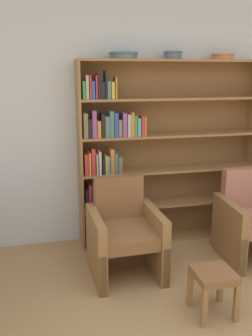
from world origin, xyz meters
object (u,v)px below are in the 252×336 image
object	(u,v)px
bowl_slate	(124,55)
bowl_sage	(223,56)
bookshelf	(152,155)
armchair_leather	(124,233)
bowl_terracotta	(173,55)
footstool	(214,280)

from	to	relation	value
bowl_slate	bowl_sage	size ratio (longest dim) A/B	1.22
bowl_slate	bowl_sage	bearing A→B (deg)	0.00
bookshelf	bowl_sage	xyz separation A→B (m)	(0.77, -0.02, 1.05)
armchair_leather	bowl_terracotta	bearing A→B (deg)	-137.68
bowl_slate	bowl_terracotta	distance (m)	0.53
bowl_slate	bowl_terracotta	xyz separation A→B (m)	(0.53, 0.00, 0.01)
bowl_terracotta	armchair_leather	bearing A→B (deg)	-136.23
bowl_slate	footstool	distance (m)	2.29
bowl_terracotta	armchair_leather	distance (m)	1.89
bowl_terracotta	footstool	bearing A→B (deg)	-95.43
bookshelf	footstool	bearing A→B (deg)	-87.35
bookshelf	bowl_terracotta	distance (m)	1.08
bowl_slate	armchair_leather	size ratio (longest dim) A/B	0.33
bowl_sage	armchair_leather	world-z (taller)	bowl_sage
bowl_sage	footstool	bearing A→B (deg)	-115.98
bookshelf	armchair_leather	distance (m)	0.99
armchair_leather	footstool	bearing A→B (deg)	122.01
bowl_sage	armchair_leather	xyz separation A→B (m)	(-1.23, -0.64, -1.64)
bowl_slate	bowl_sage	world-z (taller)	bowl_slate
bookshelf	bowl_terracotta	bearing A→B (deg)	-4.36
bookshelf	bowl_sage	bearing A→B (deg)	-1.16
bowl_terracotta	bookshelf	bearing A→B (deg)	175.64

